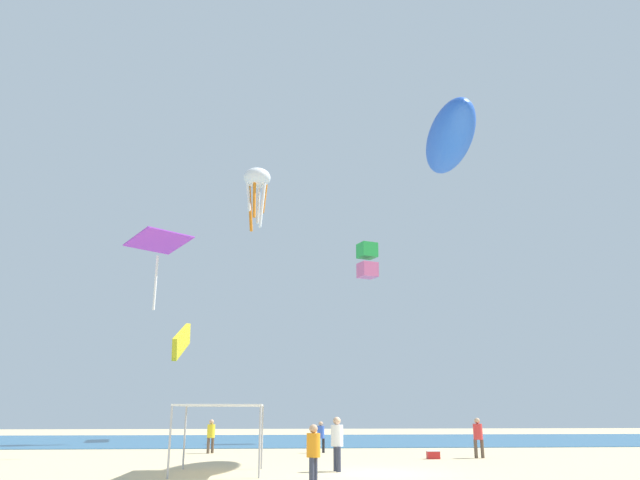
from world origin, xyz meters
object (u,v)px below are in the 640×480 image
object	(u,v)px
person_rightmost	(211,433)
cooler_box	(433,455)
kite_octopus_white	(257,181)
person_leftmost	(321,434)
person_far_shore	(337,439)
kite_box_green	(367,260)
canopy_tent	(221,408)
kite_parafoil_yellow	(182,342)
kite_diamond_purple	(159,245)
kite_inflatable_blue	(449,138)
person_central	(478,434)
person_near_tent	(313,449)

from	to	relation	value
person_rightmost	cooler_box	xyz separation A→B (m)	(10.50, -4.46, -0.81)
person_rightmost	kite_octopus_white	xyz separation A→B (m)	(1.50, 10.55, 18.24)
cooler_box	kite_octopus_white	bearing A→B (deg)	120.93
person_leftmost	person_far_shore	distance (m)	9.98
kite_octopus_white	kite_box_green	xyz separation A→B (m)	(8.38, -0.65, -6.35)
person_far_shore	kite_octopus_white	distance (m)	27.71
canopy_tent	kite_parafoil_yellow	world-z (taller)	kite_parafoil_yellow
canopy_tent	person_rightmost	xyz separation A→B (m)	(-1.39, 10.40, -1.22)
cooler_box	kite_diamond_purple	size ratio (longest dim) A/B	0.15
person_far_shore	kite_inflatable_blue	bearing A→B (deg)	109.16
kite_octopus_white	person_central	bearing A→B (deg)	109.04
canopy_tent	cooler_box	world-z (taller)	canopy_tent
person_far_shore	kite_parafoil_yellow	size ratio (longest dim) A/B	0.33
person_near_tent	person_central	distance (m)	12.96
person_rightmost	kite_box_green	bearing A→B (deg)	-4.71
canopy_tent	person_far_shore	size ratio (longest dim) A/B	1.77
person_rightmost	person_leftmost	bearing A→B (deg)	-50.12
cooler_box	kite_octopus_white	xyz separation A→B (m)	(-9.00, 15.02, 19.04)
kite_parafoil_yellow	person_central	bearing A→B (deg)	44.13
kite_diamond_purple	kite_box_green	xyz separation A→B (m)	(12.84, 12.11, 2.43)
kite_diamond_purple	kite_octopus_white	bearing A→B (deg)	-149.08
canopy_tent	kite_box_green	size ratio (longest dim) A/B	1.27
person_rightmost	person_far_shore	distance (m)	11.46
kite_octopus_white	kite_diamond_purple	xyz separation A→B (m)	(-4.46, -12.76, -8.78)
kite_diamond_purple	kite_inflatable_blue	bearing A→B (deg)	124.71
person_near_tent	kite_inflatable_blue	xyz separation A→B (m)	(7.18, 7.92, 14.08)
kite_diamond_purple	person_central	bearing A→B (deg)	133.04
person_near_tent	kite_parafoil_yellow	world-z (taller)	kite_parafoil_yellow
kite_octopus_white	kite_inflatable_blue	bearing A→B (deg)	102.85
kite_parafoil_yellow	kite_octopus_white	xyz separation A→B (m)	(5.58, -3.77, 11.98)
person_far_shore	kite_diamond_purple	size ratio (longest dim) A/B	0.49
kite_octopus_white	person_rightmost	bearing A→B (deg)	63.62
person_far_shore	person_central	bearing A→B (deg)	116.62
kite_inflatable_blue	person_central	bearing A→B (deg)	159.04
person_central	kite_box_green	world-z (taller)	kite_box_green
person_rightmost	kite_diamond_purple	xyz separation A→B (m)	(-2.96, -2.21, 9.46)
person_central	kite_inflatable_blue	bearing A→B (deg)	57.56
canopy_tent	person_far_shore	world-z (taller)	canopy_tent
person_near_tent	person_rightmost	world-z (taller)	person_near_tent
person_central	cooler_box	world-z (taller)	person_central
person_far_shore	kite_octopus_white	world-z (taller)	kite_octopus_white
person_leftmost	kite_parafoil_yellow	world-z (taller)	kite_parafoil_yellow
person_leftmost	kite_diamond_purple	bearing A→B (deg)	-167.68
person_central	kite_box_green	bearing A→B (deg)	-83.55
canopy_tent	kite_inflatable_blue	world-z (taller)	kite_inflatable_blue
person_near_tent	person_central	xyz separation A→B (m)	(8.26, 9.99, 0.04)
kite_box_green	cooler_box	bearing A→B (deg)	72.51
person_rightmost	person_far_shore	bearing A→B (deg)	-110.65
person_rightmost	kite_diamond_purple	bearing A→B (deg)	166.94
person_near_tent	kite_diamond_purple	size ratio (longest dim) A/B	0.44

